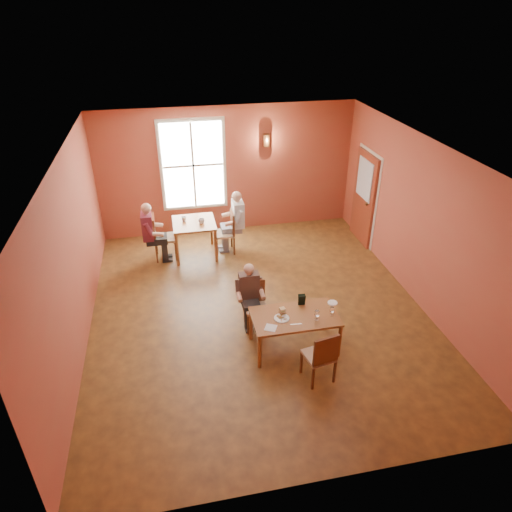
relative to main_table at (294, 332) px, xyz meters
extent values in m
cube|color=brown|center=(-0.36, 1.11, -0.32)|extent=(6.00, 7.00, 0.01)
cube|color=brown|center=(-0.36, 4.61, 1.18)|extent=(6.00, 0.04, 3.00)
cube|color=brown|center=(-0.36, -2.39, 1.18)|extent=(6.00, 0.04, 3.00)
cube|color=brown|center=(-3.36, 1.11, 1.18)|extent=(0.04, 7.00, 3.00)
cube|color=brown|center=(2.64, 1.11, 1.18)|extent=(0.04, 7.00, 3.00)
cube|color=white|center=(-0.36, 1.11, 2.68)|extent=(6.00, 7.00, 0.04)
cube|color=white|center=(-1.16, 4.56, 1.38)|extent=(1.36, 0.10, 1.96)
cube|color=maroon|center=(2.58, 3.41, 0.73)|extent=(0.12, 1.04, 2.10)
cylinder|color=brown|center=(0.54, 4.51, 1.88)|extent=(0.16, 0.16, 0.28)
cylinder|color=white|center=(-0.23, -0.03, 0.34)|extent=(0.27, 0.27, 0.03)
cube|color=tan|center=(-0.19, 0.08, 0.38)|extent=(0.10, 0.10, 0.11)
cube|color=black|center=(0.19, 0.27, 0.42)|extent=(0.12, 0.07, 0.19)
cube|color=silver|center=(-0.04, -0.21, 0.32)|extent=(0.18, 0.03, 0.00)
cube|color=white|center=(-0.45, -0.22, 0.33)|extent=(0.23, 0.23, 0.01)
cylinder|color=white|center=(0.70, 0.21, 0.33)|extent=(0.20, 0.20, 0.01)
imported|color=white|center=(-1.14, 3.36, 0.53)|extent=(0.15, 0.15, 0.10)
imported|color=silver|center=(-1.51, 3.55, 0.53)|extent=(0.13, 0.13, 0.10)
camera|label=1|loc=(-1.78, -5.57, 4.77)|focal=32.00mm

